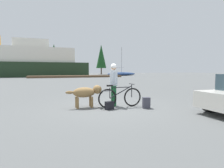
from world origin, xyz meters
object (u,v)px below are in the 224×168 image
Objects in this scene: sailboat_moored at (121,74)px; dog at (86,93)px; handbag_pannier at (109,105)px; backpack at (146,103)px; person_cyclist at (114,80)px; bicycle at (120,97)px; ferry_boat at (18,63)px.

dog is at bearing -115.39° from sailboat_moored.
backpack is at bearing -10.77° from handbag_pannier.
sailboat_moored is (17.16, 38.38, 0.33)m from handbag_pannier.
handbag_pannier is 42.04m from sailboat_moored.
handbag_pannier is at bearing -122.77° from person_cyclist.
handbag_pannier is 0.04× the size of sailboat_moored.
person_cyclist reaches higher than bicycle.
sailboat_moored is at bearing 67.85° from backpack.
person_cyclist reaches higher than backpack.
handbag_pannier is at bearing -114.09° from sailboat_moored.
backpack is 0.01× the size of ferry_boat.
ferry_boat reaches higher than sailboat_moored.
bicycle is 0.66m from handbag_pannier.
person_cyclist is at bearing -79.02° from ferry_boat.
sailboat_moored is at bearing -2.12° from ferry_boat.
backpack reaches higher than handbag_pannier.
person_cyclist reaches higher than dog.
person_cyclist is 39.39m from ferry_boat.
handbag_pannier is (0.72, -0.72, -0.44)m from dog.
dog is 3.36× the size of backpack.
ferry_boat is (-7.49, 38.62, 2.00)m from person_cyclist.
backpack is (1.01, -0.93, -0.84)m from person_cyclist.
dog is 2.39m from backpack.
dog is (-1.14, 0.07, -0.46)m from person_cyclist.
person_cyclist is at bearing -3.37° from dog.
ferry_boat reaches higher than bicycle.
ferry_boat is (-8.50, 39.55, 2.84)m from backpack.
dog is at bearing -80.64° from ferry_boat.
person_cyclist reaches higher than handbag_pannier.
dog reaches higher than handbag_pannier.
ferry_boat is (-6.35, 38.55, 2.46)m from dog.
bicycle is at bearing -113.56° from sailboat_moored.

